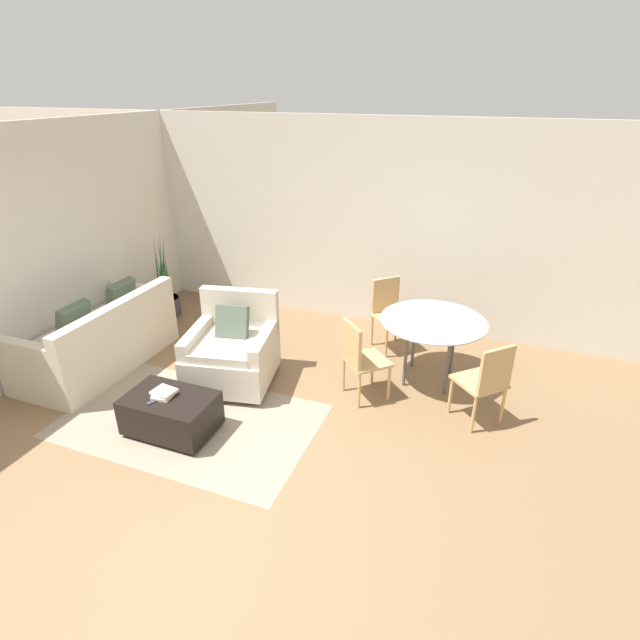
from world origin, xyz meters
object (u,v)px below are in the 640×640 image
Objects in this scene: couch at (99,342)px; tv_remote_primary at (155,400)px; dining_chair_far_left at (389,309)px; armchair at (232,352)px; ottoman at (171,412)px; potted_plant at (167,298)px; dining_chair_near_right at (486,379)px; dining_chair_near_left at (360,356)px; book_stack at (164,393)px; dining_table at (433,326)px.

tv_remote_primary is (1.49, -0.86, 0.09)m from couch.
armchair is at bearing -134.29° from dining_chair_far_left.
ottoman is (-0.10, -1.03, -0.16)m from armchair.
couch is 1.53× the size of potted_plant.
armchair is 2.71m from dining_chair_near_right.
ottoman is 4.93× the size of tv_remote_primary.
ottoman is at bearing -26.14° from couch.
dining_chair_near_left is at bearing -90.00° from dining_chair_far_left.
book_stack is (1.52, -0.77, 0.12)m from couch.
armchair is 1.19× the size of dining_chair_near_right.
ottoman is 0.94× the size of dining_chair_near_left.
dining_chair_near_right is at bearing 24.46° from tv_remote_primary.
dining_chair_near_right is at bearing -13.12° from potted_plant.
dining_chair_near_left is (-0.64, -0.64, -0.16)m from dining_table.
book_stack is 1.34× the size of tv_remote_primary.
ottoman is 2.93m from dining_chair_far_left.
dining_chair_far_left reaches higher than tv_remote_primary.
armchair reaches higher than tv_remote_primary.
potted_plant is 3.43m from dining_chair_near_left.
couch is 1.69m from armchair.
armchair is 0.89× the size of potted_plant.
dining_table is (2.06, 0.82, 0.30)m from armchair.
potted_plant is (-1.82, 1.24, -0.11)m from armchair.
dining_chair_far_left is at bearing 135.00° from dining_chair_near_right.
dining_chair_near_right is at bearing 5.82° from couch.
dining_table is at bearing 21.76° from armchair.
book_stack is 2.82m from potted_plant.
couch is 3.13m from dining_chair_near_left.
potted_plant is (-0.16, 1.50, -0.05)m from couch.
potted_plant is 4.65m from dining_chair_near_right.
potted_plant is at bearing -176.11° from dining_chair_far_left.
armchair is at bearing 8.85° from couch.
ottoman is at bearing 50.88° from tv_remote_primary.
dining_chair_near_left is 1.28m from dining_chair_near_right.
dining_table is 1.29× the size of dining_chair_far_left.
dining_chair_near_right is (4.37, 0.45, 0.21)m from couch.
dining_table is at bearing 135.00° from dining_chair_near_right.
book_stack is at bearing -156.96° from dining_chair_near_right.
dining_chair_near_right reaches higher than tv_remote_primary.
dining_chair_far_left reaches higher than dining_table.
dining_chair_near_right reaches higher than book_stack.
potted_plant is at bearing 162.02° from dining_chair_near_left.
dining_chair_far_left is at bearing 3.89° from potted_plant.
tv_remote_primary is 3.04m from dining_chair_far_left.
ottoman is 0.21m from book_stack.
dining_chair_near_left is at bearing 38.55° from ottoman.
dining_chair_near_left is (1.60, 1.31, 0.12)m from tv_remote_primary.
ottoman is 0.70× the size of potted_plant.
potted_plant is at bearing 127.27° from ottoman.
dining_chair_near_right is (2.70, 0.19, 0.14)m from armchair.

